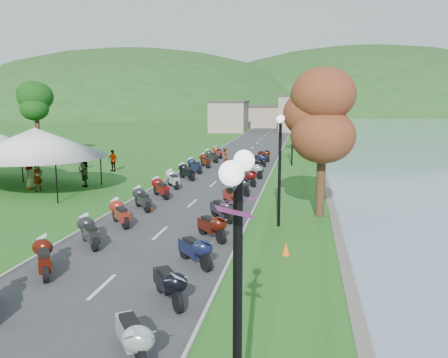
# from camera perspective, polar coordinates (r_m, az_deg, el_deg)

# --- Properties ---
(road) EXTENTS (7.00, 120.00, 0.02)m
(road) POSITION_cam_1_polar(r_m,az_deg,el_deg) (43.90, 1.69, 2.15)
(road) COLOR #38383B
(road) RESTS_ON ground
(hills_backdrop) EXTENTS (360.00, 120.00, 76.00)m
(hills_backdrop) POSITION_cam_1_polar(r_m,az_deg,el_deg) (203.26, 8.11, 8.02)
(hills_backdrop) COLOR #285621
(hills_backdrop) RESTS_ON ground
(far_building) EXTENTS (18.00, 16.00, 5.00)m
(far_building) POSITION_cam_1_polar(r_m,az_deg,el_deg) (88.52, 4.54, 7.58)
(far_building) COLOR gray
(far_building) RESTS_ON ground
(moto_row_left) EXTENTS (2.60, 49.41, 1.10)m
(moto_row_left) POSITION_cam_1_polar(r_m,az_deg,el_deg) (23.76, -11.14, -3.23)
(moto_row_left) COLOR #331411
(moto_row_left) RESTS_ON ground
(moto_row_right) EXTENTS (2.60, 42.90, 1.10)m
(moto_row_right) POSITION_cam_1_polar(r_m,az_deg,el_deg) (24.20, 0.56, -2.81)
(moto_row_right) COLOR #331411
(moto_row_right) RESTS_ON ground
(streetlamp_near) EXTENTS (1.40, 1.40, 5.00)m
(streetlamp_near) POSITION_cam_1_polar(r_m,az_deg,el_deg) (7.14, 1.63, -17.91)
(streetlamp_near) COLOR black
(streetlamp_near) RESTS_ON ground
(vendor_tent_main) EXTENTS (5.81, 5.81, 4.00)m
(vendor_tent_main) POSITION_cam_1_polar(r_m,az_deg,el_deg) (31.66, -21.62, 2.15)
(vendor_tent_main) COLOR silver
(vendor_tent_main) RESTS_ON ground
(tree_lakeside) EXTENTS (2.83, 2.83, 7.87)m
(tree_lakeside) POSITION_cam_1_polar(r_m,az_deg,el_deg) (23.36, 11.74, 4.94)
(tree_lakeside) COLOR #154D12
(tree_lakeside) RESTS_ON ground
(pedestrian_a) EXTENTS (0.72, 0.80, 1.80)m
(pedestrian_a) POSITION_cam_1_polar(r_m,az_deg,el_deg) (32.08, -21.40, -1.37)
(pedestrian_a) COLOR slate
(pedestrian_a) RESTS_ON ground
(pedestrian_b) EXTENTS (0.84, 0.57, 1.59)m
(pedestrian_b) POSITION_cam_1_polar(r_m,az_deg,el_deg) (40.43, -16.82, 1.07)
(pedestrian_b) COLOR slate
(pedestrian_b) RESTS_ON ground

